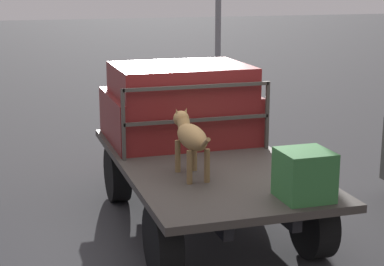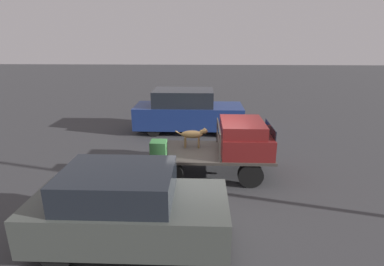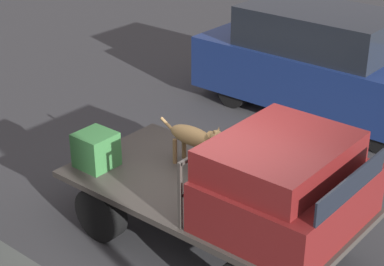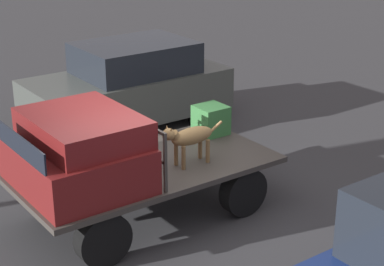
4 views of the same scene
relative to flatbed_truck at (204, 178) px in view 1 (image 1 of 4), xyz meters
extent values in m
plane|color=#38383A|center=(0.00, 0.00, -0.58)|extent=(80.00, 80.00, 0.00)
cylinder|color=black|center=(1.17, 0.81, -0.21)|extent=(0.74, 0.24, 0.74)
cylinder|color=black|center=(1.17, -0.81, -0.21)|extent=(0.74, 0.24, 0.74)
cylinder|color=black|center=(-1.17, 0.81, -0.21)|extent=(0.74, 0.24, 0.74)
cylinder|color=black|center=(-1.17, -0.81, -0.21)|extent=(0.74, 0.24, 0.74)
cube|color=black|center=(0.00, 0.34, 0.05)|extent=(3.47, 0.10, 0.18)
cube|color=black|center=(0.00, -0.34, 0.05)|extent=(3.47, 0.10, 0.18)
cube|color=#3D3833|center=(0.00, 0.00, 0.18)|extent=(3.77, 1.93, 0.08)
cube|color=maroon|center=(1.08, 0.00, 0.52)|extent=(1.51, 1.81, 0.61)
cube|color=maroon|center=(0.96, 0.00, 1.01)|extent=(1.29, 1.67, 0.37)
cube|color=black|center=(1.82, 0.00, 0.96)|extent=(0.02, 1.49, 0.28)
cube|color=#3D3833|center=(0.25, 0.89, 0.64)|extent=(0.04, 0.04, 0.83)
cube|color=#3D3833|center=(0.25, -0.89, 0.64)|extent=(0.04, 0.04, 0.83)
cube|color=#3D3833|center=(0.25, 0.00, 1.03)|extent=(0.04, 1.77, 0.04)
cube|color=#3D3833|center=(0.25, 0.00, 0.64)|extent=(0.04, 1.77, 0.04)
cylinder|color=brown|center=(-0.36, 0.42, 0.39)|extent=(0.06, 0.06, 0.35)
cylinder|color=brown|center=(-0.36, 0.23, 0.39)|extent=(0.06, 0.06, 0.35)
cylinder|color=brown|center=(-0.80, 0.42, 0.39)|extent=(0.06, 0.06, 0.35)
cylinder|color=brown|center=(-0.80, 0.23, 0.39)|extent=(0.06, 0.06, 0.35)
ellipsoid|color=olive|center=(-0.58, 0.33, 0.65)|extent=(0.70, 0.25, 0.25)
sphere|color=brown|center=(-0.39, 0.33, 0.61)|extent=(0.11, 0.11, 0.11)
cylinder|color=olive|center=(-0.28, 0.33, 0.72)|extent=(0.18, 0.14, 0.17)
sphere|color=olive|center=(-0.18, 0.33, 0.76)|extent=(0.17, 0.17, 0.17)
cone|color=brown|center=(-0.11, 0.33, 0.75)|extent=(0.10, 0.10, 0.10)
cone|color=olive|center=(-0.19, 0.38, 0.84)|extent=(0.06, 0.08, 0.10)
cone|color=olive|center=(-0.19, 0.28, 0.84)|extent=(0.06, 0.08, 0.10)
cylinder|color=olive|center=(-0.98, 0.33, 0.68)|extent=(0.29, 0.04, 0.19)
cube|color=#337038|center=(-1.55, -0.48, 0.45)|extent=(0.47, 0.47, 0.47)
camera|label=1|loc=(-6.76, 2.24, 2.26)|focal=60.00mm
camera|label=2|loc=(-0.25, -8.80, 3.63)|focal=28.00mm
camera|label=3|loc=(4.19, -5.45, 4.32)|focal=60.00mm
camera|label=4|loc=(4.45, 7.26, 3.98)|focal=60.00mm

